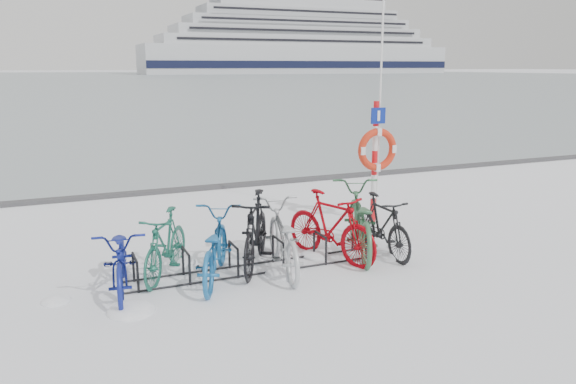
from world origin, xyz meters
The scene contains 15 objects.
ground centered at (0.00, 0.00, 0.00)m, with size 900.00×900.00×0.00m, color white.
ice_sheet centered at (0.00, 155.00, 0.01)m, with size 400.00×298.00×0.02m, color #929EA5.
quay_edge centered at (0.00, 5.90, 0.05)m, with size 400.00×0.25×0.10m, color #3F3F42.
bike_rack centered at (0.00, 0.00, 0.18)m, with size 4.00×0.48×0.46m.
lifebuoy_station centered at (3.08, 1.62, 1.46)m, with size 0.84×0.23×4.36m.
cruise_ferry centered at (91.57, 208.03, 11.39)m, with size 127.28×24.03×41.82m.
bike_0 centered at (-1.98, -0.05, 0.50)m, with size 0.66×1.90×1.00m, color navy.
bike_1 centered at (-1.31, 0.30, 0.51)m, with size 0.48×1.70×1.02m, color #1A5A48.
bike_2 centered at (-0.68, -0.10, 0.52)m, with size 0.69×1.97×1.03m, color #195E9C.
bike_3 centered at (0.06, 0.17, 0.59)m, with size 0.56×1.97×1.19m, color black.
bike_4 centered at (0.38, -0.12, 0.53)m, with size 0.71×2.03×1.06m, color #AEB2B6.
bike_5 centered at (1.29, 0.05, 0.57)m, with size 0.53×1.89×1.14m, color #A2040D.
bike_6 centered at (1.87, 0.15, 0.59)m, with size 0.78×2.24×1.17m, color #356844.
bike_7 centered at (2.19, -0.05, 0.51)m, with size 0.48×1.70×1.02m, color black.
snow_drifts centered at (0.08, -0.21, 0.00)m, with size 5.92×2.12×0.21m.
Camera 1 is at (-2.69, -7.70, 3.06)m, focal length 35.00 mm.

